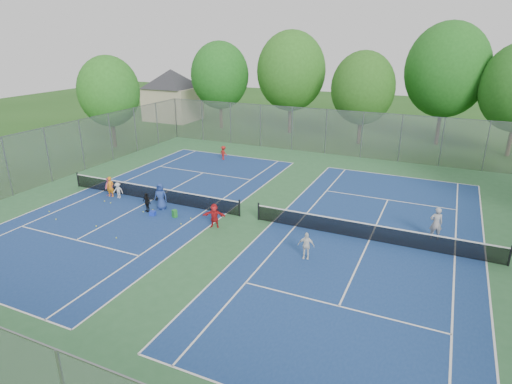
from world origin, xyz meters
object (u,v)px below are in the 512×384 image
Objects in this scene: net_right at (370,233)px; ball_crate at (153,213)px; net_left at (152,194)px; instructor at (436,223)px; ball_hopper at (175,214)px.

net_right is 12.56m from ball_crate.
net_right is at bearing 0.00° from net_left.
instructor is at bearing 13.30° from ball_crate.
ball_crate is 15.89m from instructor.
net_left is at bearing -9.57° from instructor.
ball_hopper is at bearing -1.57° from instructor.
ball_crate is at bearing -51.68° from net_left.
net_right is at bearing 8.97° from ball_hopper.
ball_hopper is (1.37, 0.30, 0.10)m from ball_crate.
instructor reaches higher than net_right.
net_left is 40.72× the size of ball_crate.
instructor is at bearing 5.41° from net_left.
instructor is (3.06, 1.62, 0.43)m from net_right.
net_left is 7.24× the size of instructor.
ball_crate is 1.41m from ball_hopper.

